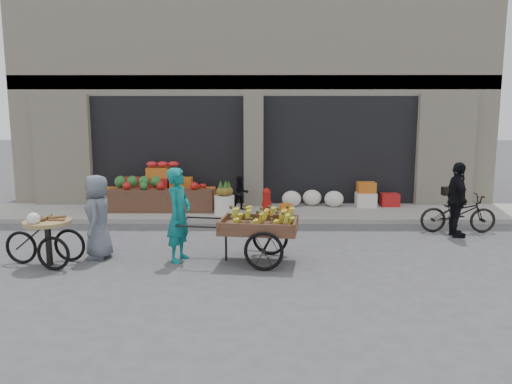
{
  "coord_description": "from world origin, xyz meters",
  "views": [
    {
      "loc": [
        0.14,
        -9.18,
        2.79
      ],
      "look_at": [
        0.09,
        1.23,
        1.1
      ],
      "focal_mm": 35.0,
      "sensor_mm": 36.0,
      "label": 1
    }
  ],
  "objects_px": {
    "banana_cart": "(256,224)",
    "vendor_woman": "(179,215)",
    "tricycle_cart": "(48,235)",
    "bicycle": "(458,213)",
    "cyclist": "(457,200)",
    "seated_person": "(240,193)",
    "orange_bucket": "(286,210)",
    "vendor_grey": "(98,217)",
    "pineapple_bin": "(224,205)",
    "fire_hydrant": "(267,200)"
  },
  "relations": [
    {
      "from": "tricycle_cart",
      "to": "cyclist",
      "type": "relative_size",
      "value": 0.86
    },
    {
      "from": "cyclist",
      "to": "vendor_woman",
      "type": "bearing_deg",
      "value": 109.64
    },
    {
      "from": "tricycle_cart",
      "to": "fire_hydrant",
      "type": "bearing_deg",
      "value": 52.37
    },
    {
      "from": "orange_bucket",
      "to": "tricycle_cart",
      "type": "bearing_deg",
      "value": -139.44
    },
    {
      "from": "seated_person",
      "to": "bicycle",
      "type": "height_order",
      "value": "seated_person"
    },
    {
      "from": "banana_cart",
      "to": "bicycle",
      "type": "relative_size",
      "value": 1.46
    },
    {
      "from": "fire_hydrant",
      "to": "vendor_woman",
      "type": "distance_m",
      "value": 4.03
    },
    {
      "from": "fire_hydrant",
      "to": "bicycle",
      "type": "height_order",
      "value": "bicycle"
    },
    {
      "from": "orange_bucket",
      "to": "banana_cart",
      "type": "bearing_deg",
      "value": -101.61
    },
    {
      "from": "seated_person",
      "to": "banana_cart",
      "type": "distance_m",
      "value": 4.4
    },
    {
      "from": "fire_hydrant",
      "to": "banana_cart",
      "type": "distance_m",
      "value": 3.75
    },
    {
      "from": "fire_hydrant",
      "to": "pineapple_bin",
      "type": "bearing_deg",
      "value": 177.4
    },
    {
      "from": "fire_hydrant",
      "to": "seated_person",
      "type": "xyz_separation_m",
      "value": [
        -0.7,
        0.65,
        0.08
      ]
    },
    {
      "from": "cyclist",
      "to": "tricycle_cart",
      "type": "bearing_deg",
      "value": 106.86
    },
    {
      "from": "vendor_grey",
      "to": "bicycle",
      "type": "distance_m",
      "value": 7.97
    },
    {
      "from": "pineapple_bin",
      "to": "seated_person",
      "type": "bearing_deg",
      "value": 56.31
    },
    {
      "from": "seated_person",
      "to": "vendor_grey",
      "type": "bearing_deg",
      "value": -131.99
    },
    {
      "from": "banana_cart",
      "to": "vendor_woman",
      "type": "height_order",
      "value": "vendor_woman"
    },
    {
      "from": "orange_bucket",
      "to": "pineapple_bin",
      "type": "bearing_deg",
      "value": 176.42
    },
    {
      "from": "pineapple_bin",
      "to": "orange_bucket",
      "type": "bearing_deg",
      "value": -3.58
    },
    {
      "from": "tricycle_cart",
      "to": "vendor_woman",
      "type": "bearing_deg",
      "value": 15.47
    },
    {
      "from": "tricycle_cart",
      "to": "cyclist",
      "type": "height_order",
      "value": "cyclist"
    },
    {
      "from": "bicycle",
      "to": "cyclist",
      "type": "distance_m",
      "value": 0.59
    },
    {
      "from": "seated_person",
      "to": "vendor_grey",
      "type": "relative_size",
      "value": 0.58
    },
    {
      "from": "bicycle",
      "to": "pineapple_bin",
      "type": "bearing_deg",
      "value": 77.7
    },
    {
      "from": "tricycle_cart",
      "to": "bicycle",
      "type": "relative_size",
      "value": 0.85
    },
    {
      "from": "orange_bucket",
      "to": "banana_cart",
      "type": "distance_m",
      "value": 3.78
    },
    {
      "from": "pineapple_bin",
      "to": "cyclist",
      "type": "xyz_separation_m",
      "value": [
        5.32,
        -1.83,
        0.47
      ]
    },
    {
      "from": "pineapple_bin",
      "to": "banana_cart",
      "type": "xyz_separation_m",
      "value": [
        0.84,
        -3.78,
        0.36
      ]
    },
    {
      "from": "pineapple_bin",
      "to": "bicycle",
      "type": "xyz_separation_m",
      "value": [
        5.52,
        -1.43,
        0.08
      ]
    },
    {
      "from": "cyclist",
      "to": "orange_bucket",
      "type": "bearing_deg",
      "value": 67.29
    },
    {
      "from": "bicycle",
      "to": "cyclist",
      "type": "relative_size",
      "value": 1.02
    },
    {
      "from": "vendor_woman",
      "to": "bicycle",
      "type": "relative_size",
      "value": 1.03
    },
    {
      "from": "vendor_woman",
      "to": "cyclist",
      "type": "distance_m",
      "value": 6.2
    },
    {
      "from": "seated_person",
      "to": "bicycle",
      "type": "relative_size",
      "value": 0.54
    },
    {
      "from": "vendor_grey",
      "to": "pineapple_bin",
      "type": "bearing_deg",
      "value": 141.67
    },
    {
      "from": "banana_cart",
      "to": "seated_person",
      "type": "bearing_deg",
      "value": 103.7
    },
    {
      "from": "pineapple_bin",
      "to": "vendor_woman",
      "type": "height_order",
      "value": "vendor_woman"
    },
    {
      "from": "fire_hydrant",
      "to": "bicycle",
      "type": "relative_size",
      "value": 0.41
    },
    {
      "from": "cyclist",
      "to": "pineapple_bin",
      "type": "bearing_deg",
      "value": 73.24
    },
    {
      "from": "seated_person",
      "to": "vendor_woman",
      "type": "relative_size",
      "value": 0.53
    },
    {
      "from": "vendor_woman",
      "to": "tricycle_cart",
      "type": "height_order",
      "value": "vendor_woman"
    },
    {
      "from": "pineapple_bin",
      "to": "orange_bucket",
      "type": "xyz_separation_m",
      "value": [
        1.6,
        -0.1,
        -0.1
      ]
    },
    {
      "from": "vendor_grey",
      "to": "fire_hydrant",
      "type": "bearing_deg",
      "value": 130.01
    },
    {
      "from": "vendor_woman",
      "to": "tricycle_cart",
      "type": "bearing_deg",
      "value": 113.24
    },
    {
      "from": "orange_bucket",
      "to": "cyclist",
      "type": "xyz_separation_m",
      "value": [
        3.72,
        -1.73,
        0.57
      ]
    },
    {
      "from": "tricycle_cart",
      "to": "vendor_grey",
      "type": "relative_size",
      "value": 0.9
    },
    {
      "from": "pineapple_bin",
      "to": "fire_hydrant",
      "type": "bearing_deg",
      "value": -2.6
    },
    {
      "from": "vendor_grey",
      "to": "bicycle",
      "type": "relative_size",
      "value": 0.94
    },
    {
      "from": "vendor_woman",
      "to": "cyclist",
      "type": "bearing_deg",
      "value": -56.69
    }
  ]
}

